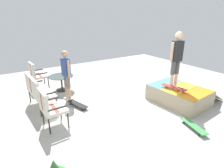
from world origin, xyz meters
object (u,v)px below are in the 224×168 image
patio_bench (37,89)px  skateboard_spare (194,126)px  skate_ramp (179,95)px  patio_chair_near_house (36,73)px  skateboard_on_ramp (174,87)px  person_watching (66,72)px  patio_chair_by_wall (49,106)px  patio_table (61,80)px  person_skater (177,56)px  skateboard_by_bench (78,104)px

patio_bench → skateboard_spare: patio_bench is taller
skate_ramp → patio_chair_near_house: patio_chair_near_house is taller
skate_ramp → skateboard_on_ramp: size_ratio=2.50×
patio_bench → person_watching: person_watching is taller
patio_chair_by_wall → skateboard_spare: size_ratio=1.24×
patio_chair_by_wall → patio_table: bearing=-24.6°
skate_ramp → person_skater: bearing=65.5°
patio_bench → patio_table: 1.47m
person_skater → skateboard_on_ramp: person_skater is taller
patio_table → skateboard_spare: patio_table is taller
skateboard_spare → skateboard_on_ramp: bearing=-26.3°
patio_chair_by_wall → skateboard_spare: 3.63m
skate_ramp → person_watching: (2.17, 2.96, 0.71)m
patio_bench → skateboard_spare: bearing=-137.7°
patio_bench → person_watching: bearing=-84.8°
skateboard_spare → skateboard_by_bench: bearing=36.2°
skate_ramp → skateboard_by_bench: skate_ramp is taller
person_watching → patio_bench: bearing=95.2°
patio_bench → patio_chair_near_house: bearing=-10.6°
patio_chair_near_house → person_skater: (-3.70, -3.37, 0.93)m
skateboard_spare → skateboard_on_ramp: skateboard_on_ramp is taller
skateboard_by_bench → skateboard_on_ramp: skateboard_on_ramp is taller
patio_chair_near_house → skateboard_by_bench: bearing=-163.4°
person_watching → skateboard_on_ramp: bearing=-130.0°
person_watching → skateboard_on_ramp: 3.43m
patio_bench → skateboard_by_bench: 1.29m
skate_ramp → person_watching: size_ratio=1.24×
patio_chair_near_house → patio_chair_by_wall: (-3.00, 0.31, 0.00)m
patio_bench → person_skater: size_ratio=0.74×
patio_table → person_skater: 4.14m
skateboard_on_ramp → skate_ramp: bearing=-86.1°
patio_bench → skateboard_spare: (-3.29, -2.99, -0.53)m
patio_bench → patio_chair_by_wall: size_ratio=1.26×
patio_table → person_watching: person_watching is taller
patio_table → person_skater: person_skater is taller
patio_chair_by_wall → patio_table: (2.27, -1.04, -0.21)m
skate_ramp → patio_bench: 4.45m
patio_chair_by_wall → skateboard_by_bench: size_ratio=1.24×
patio_chair_by_wall → patio_table: 2.51m
patio_bench → person_skater: 4.29m
patio_chair_by_wall → person_skater: (-0.70, -3.68, 0.93)m
skateboard_spare → skate_ramp: bearing=-37.6°
skateboard_spare → skateboard_on_ramp: 1.42m
patio_table → skateboard_by_bench: 1.62m
skate_ramp → patio_table: 4.21m
skate_ramp → skateboard_by_bench: size_ratio=2.50×
person_skater → skateboard_on_ramp: (-0.13, 0.12, -0.93)m
patio_chair_near_house → patio_table: bearing=-134.9°
person_watching → patio_table: bearing=-5.5°
skateboard_by_bench → skateboard_spare: size_ratio=1.00×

